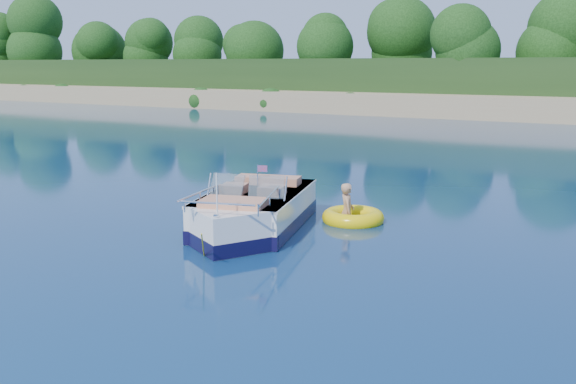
# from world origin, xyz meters

# --- Properties ---
(ground) EXTENTS (160.00, 160.00, 0.00)m
(ground) POSITION_xyz_m (0.00, 0.00, 0.00)
(ground) COLOR #091842
(ground) RESTS_ON ground
(treeline) EXTENTS (150.00, 7.12, 8.19)m
(treeline) POSITION_xyz_m (0.04, 41.01, 5.55)
(treeline) COLOR black
(treeline) RESTS_ON ground
(motorboat) EXTENTS (2.87, 5.36, 1.83)m
(motorboat) POSITION_xyz_m (-1.58, 3.56, 0.35)
(motorboat) COLOR white
(motorboat) RESTS_ON ground
(tow_tube) EXTENTS (1.54, 1.54, 0.38)m
(tow_tube) POSITION_xyz_m (0.00, 5.41, 0.10)
(tow_tube) COLOR yellow
(tow_tube) RESTS_ON ground
(boy) EXTENTS (0.68, 0.80, 1.46)m
(boy) POSITION_xyz_m (-0.12, 5.33, 0.00)
(boy) COLOR tan
(boy) RESTS_ON ground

